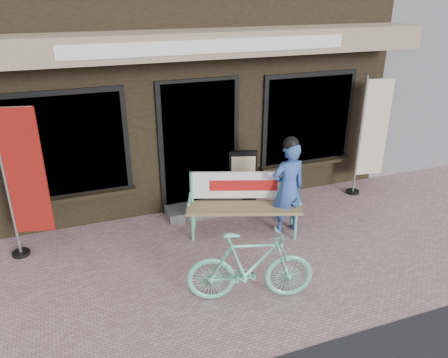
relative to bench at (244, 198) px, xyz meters
name	(u,v)px	position (x,y,z in m)	size (l,w,h in m)	color
ground	(245,270)	(-0.38, -0.99, -0.55)	(70.00, 70.00, 0.00)	#A78085
storefront	(154,13)	(-0.38, 3.97, 2.45)	(7.00, 6.77, 6.00)	black
bench	(244,198)	(0.00, 0.00, 0.00)	(1.76, 0.98, 0.93)	#69CEAC
person	(288,186)	(0.62, -0.23, 0.21)	(0.53, 0.35, 1.53)	#3054A5
bicycle	(250,266)	(-0.55, -1.54, -0.09)	(0.43, 1.52, 0.91)	#69CEAC
nobori_red	(23,181)	(-3.00, 0.39, 0.59)	(0.65, 0.29, 2.20)	gray
nobori_cream	(371,135)	(2.63, 0.51, 0.57)	(0.64, 0.27, 2.15)	gray
menu_stand	(243,177)	(0.36, 0.89, -0.06)	(0.48, 0.23, 0.95)	black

